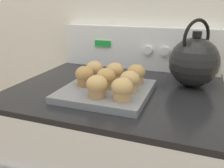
# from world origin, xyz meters

# --- Properties ---
(wall_back) EXTENTS (8.00, 0.05, 2.40)m
(wall_back) POSITION_xyz_m (0.00, 0.66, 1.20)
(wall_back) COLOR silver
(wall_back) RESTS_ON ground_plane
(control_panel) EXTENTS (0.72, 0.07, 0.19)m
(control_panel) POSITION_xyz_m (0.00, 0.60, 1.02)
(control_panel) COLOR white
(control_panel) RESTS_ON stove_range
(muffin_pan) EXTENTS (0.28, 0.28, 0.02)m
(muffin_pan) POSITION_xyz_m (-0.01, 0.24, 0.93)
(muffin_pan) COLOR slate
(muffin_pan) RESTS_ON stove_range
(muffin_r0_c1) EXTENTS (0.06, 0.06, 0.07)m
(muffin_r0_c1) POSITION_xyz_m (-0.01, 0.16, 0.98)
(muffin_r0_c1) COLOR #A37A4C
(muffin_r0_c1) RESTS_ON muffin_pan
(muffin_r0_c2) EXTENTS (0.06, 0.06, 0.07)m
(muffin_r0_c2) POSITION_xyz_m (0.07, 0.16, 0.98)
(muffin_r0_c2) COLOR tan
(muffin_r0_c2) RESTS_ON muffin_pan
(muffin_r1_c0) EXTENTS (0.06, 0.06, 0.07)m
(muffin_r1_c0) POSITION_xyz_m (-0.09, 0.24, 0.98)
(muffin_r1_c0) COLOR olive
(muffin_r1_c0) RESTS_ON muffin_pan
(muffin_r1_c1) EXTENTS (0.06, 0.06, 0.07)m
(muffin_r1_c1) POSITION_xyz_m (-0.01, 0.24, 0.98)
(muffin_r1_c1) COLOR #A37A4C
(muffin_r1_c1) RESTS_ON muffin_pan
(muffin_r1_c2) EXTENTS (0.06, 0.06, 0.07)m
(muffin_r1_c2) POSITION_xyz_m (0.07, 0.24, 0.98)
(muffin_r1_c2) COLOR tan
(muffin_r1_c2) RESTS_ON muffin_pan
(muffin_r2_c0) EXTENTS (0.06, 0.06, 0.07)m
(muffin_r2_c0) POSITION_xyz_m (-0.09, 0.32, 0.98)
(muffin_r2_c0) COLOR tan
(muffin_r2_c0) RESTS_ON muffin_pan
(muffin_r2_c1) EXTENTS (0.06, 0.06, 0.07)m
(muffin_r2_c1) POSITION_xyz_m (-0.01, 0.32, 0.98)
(muffin_r2_c1) COLOR tan
(muffin_r2_c1) RESTS_ON muffin_pan
(muffin_r2_c2) EXTENTS (0.06, 0.06, 0.07)m
(muffin_r2_c2) POSITION_xyz_m (0.07, 0.32, 0.98)
(muffin_r2_c2) COLOR tan
(muffin_r2_c2) RESTS_ON muffin_pan
(tea_kettle) EXTENTS (0.18, 0.19, 0.24)m
(tea_kettle) POSITION_xyz_m (0.25, 0.43, 1.01)
(tea_kettle) COLOR black
(tea_kettle) RESTS_ON stove_range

